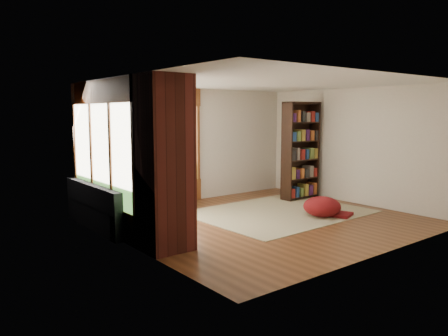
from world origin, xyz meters
TOP-DOWN VIEW (x-y plane):
  - floor at (0.00, 0.00)m, footprint 5.50×5.50m
  - ceiling at (0.00, 0.00)m, footprint 5.50×5.50m
  - wall_back at (0.00, 2.50)m, footprint 5.50×0.04m
  - wall_front at (0.00, -2.50)m, footprint 5.50×0.04m
  - wall_left at (-2.75, 0.00)m, footprint 0.04×5.00m
  - wall_right at (2.75, 0.00)m, footprint 0.04×5.00m
  - windows_back at (-1.20, 2.47)m, footprint 2.82×0.10m
  - windows_left at (-2.72, 1.20)m, footprint 0.10×2.62m
  - roller_blind at (-2.69, 2.03)m, footprint 0.03×0.72m
  - brick_chimney at (-2.40, -0.35)m, footprint 0.70×0.70m
  - sectional_sofa at (-1.95, 1.70)m, footprint 2.20×2.20m
  - area_rug at (0.70, 0.32)m, footprint 3.50×2.72m
  - bookshelf at (2.14, 1.07)m, footprint 0.99×0.33m
  - pouf at (1.12, -0.45)m, footprint 0.94×0.94m
  - dog_tan at (-1.87, 1.85)m, footprint 1.04×1.01m
  - dog_brindle at (-2.21, 1.10)m, footprint 0.63×0.88m
  - throw_pillows at (-1.86, 1.75)m, footprint 1.98×1.68m

SIDE VIEW (x-z plane):
  - floor at x=0.00m, z-range 0.00..0.00m
  - area_rug at x=0.70m, z-range 0.00..0.01m
  - pouf at x=1.12m, z-range 0.01..0.41m
  - sectional_sofa at x=-1.95m, z-range -0.10..0.70m
  - dog_brindle at x=-2.21m, z-range 0.54..0.98m
  - throw_pillows at x=-1.86m, z-range 0.54..0.99m
  - dog_tan at x=-1.87m, z-range 0.54..1.05m
  - bookshelf at x=2.14m, z-range 0.00..2.30m
  - wall_back at x=0.00m, z-range 0.00..2.60m
  - wall_front at x=0.00m, z-range 0.00..2.60m
  - wall_left at x=-2.75m, z-range 0.00..2.60m
  - wall_right at x=2.75m, z-range 0.00..2.60m
  - brick_chimney at x=-2.40m, z-range 0.00..2.60m
  - windows_back at x=-1.20m, z-range 0.40..2.30m
  - windows_left at x=-2.72m, z-range 0.40..2.30m
  - roller_blind at x=-2.69m, z-range 1.30..2.20m
  - ceiling at x=0.00m, z-range 2.60..2.60m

